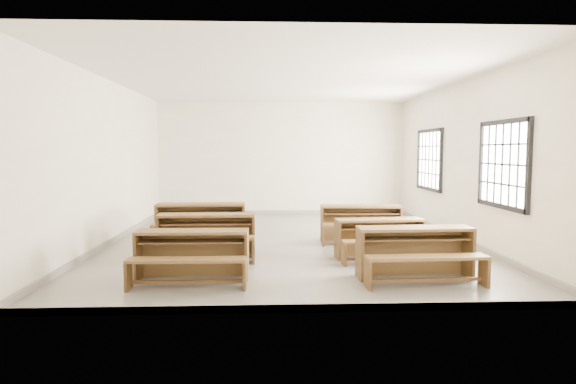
{
  "coord_description": "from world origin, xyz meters",
  "views": [
    {
      "loc": [
        -0.4,
        -9.53,
        1.83
      ],
      "look_at": [
        0.0,
        0.0,
        1.0
      ],
      "focal_mm": 30.0,
      "sensor_mm": 36.0,
      "label": 1
    }
  ],
  "objects_px": {
    "desk_set_5": "(361,220)",
    "desk_set_1": "(206,232)",
    "desk_set_0": "(192,252)",
    "desk_set_2": "(201,220)",
    "desk_set_3": "(416,249)",
    "desk_set_4": "(380,236)"
  },
  "relations": [
    {
      "from": "desk_set_0",
      "to": "desk_set_1",
      "type": "bearing_deg",
      "value": 90.06
    },
    {
      "from": "desk_set_5",
      "to": "desk_set_1",
      "type": "bearing_deg",
      "value": -152.22
    },
    {
      "from": "desk_set_0",
      "to": "desk_set_1",
      "type": "relative_size",
      "value": 0.95
    },
    {
      "from": "desk_set_4",
      "to": "desk_set_5",
      "type": "bearing_deg",
      "value": 86.58
    },
    {
      "from": "desk_set_2",
      "to": "desk_set_1",
      "type": "bearing_deg",
      "value": -80.34
    },
    {
      "from": "desk_set_3",
      "to": "desk_set_4",
      "type": "relative_size",
      "value": 1.07
    },
    {
      "from": "desk_set_0",
      "to": "desk_set_2",
      "type": "bearing_deg",
      "value": 96.04
    },
    {
      "from": "desk_set_0",
      "to": "desk_set_3",
      "type": "relative_size",
      "value": 0.95
    },
    {
      "from": "desk_set_0",
      "to": "desk_set_4",
      "type": "xyz_separation_m",
      "value": [
        2.97,
        1.26,
        -0.02
      ]
    },
    {
      "from": "desk_set_1",
      "to": "desk_set_5",
      "type": "distance_m",
      "value": 3.21
    },
    {
      "from": "desk_set_2",
      "to": "desk_set_3",
      "type": "xyz_separation_m",
      "value": [
        3.43,
        -2.79,
        -0.03
      ]
    },
    {
      "from": "desk_set_1",
      "to": "desk_set_3",
      "type": "distance_m",
      "value": 3.5
    },
    {
      "from": "desk_set_2",
      "to": "desk_set_5",
      "type": "bearing_deg",
      "value": -1.45
    },
    {
      "from": "desk_set_2",
      "to": "desk_set_4",
      "type": "height_order",
      "value": "desk_set_2"
    },
    {
      "from": "desk_set_0",
      "to": "desk_set_4",
      "type": "distance_m",
      "value": 3.23
    },
    {
      "from": "desk_set_5",
      "to": "desk_set_3",
      "type": "bearing_deg",
      "value": -82.01
    },
    {
      "from": "desk_set_4",
      "to": "desk_set_5",
      "type": "distance_m",
      "value": 1.54
    },
    {
      "from": "desk_set_0",
      "to": "desk_set_3",
      "type": "height_order",
      "value": "desk_set_3"
    },
    {
      "from": "desk_set_2",
      "to": "desk_set_5",
      "type": "height_order",
      "value": "desk_set_2"
    },
    {
      "from": "desk_set_3",
      "to": "desk_set_1",
      "type": "bearing_deg",
      "value": 152.65
    },
    {
      "from": "desk_set_1",
      "to": "desk_set_5",
      "type": "bearing_deg",
      "value": 23.56
    },
    {
      "from": "desk_set_0",
      "to": "desk_set_1",
      "type": "distance_m",
      "value": 1.47
    }
  ]
}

